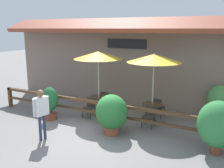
{
  "coord_description": "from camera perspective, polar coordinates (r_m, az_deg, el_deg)",
  "views": [
    {
      "loc": [
        4.55,
        -6.98,
        3.71
      ],
      "look_at": [
        0.24,
        1.37,
        1.62
      ],
      "focal_mm": 40.0,
      "sensor_mm": 36.0,
      "label": 1
    }
  ],
  "objects": [
    {
      "name": "ground_plane",
      "position": [
        9.12,
        -5.37,
        -11.5
      ],
      "size": [
        60.0,
        60.0,
        0.0
      ],
      "primitive_type": "plane",
      "color": "slate"
    },
    {
      "name": "building_facade",
      "position": [
        12.08,
        5.0,
        5.17
      ],
      "size": [
        14.28,
        1.49,
        4.23
      ],
      "color": "gray",
      "rests_on": "ground"
    },
    {
      "name": "patio_railing",
      "position": [
        9.7,
        -2.1,
        -5.54
      ],
      "size": [
        10.4,
        0.14,
        0.95
      ],
      "color": "brown",
      "rests_on": "ground"
    },
    {
      "name": "patio_umbrella_near",
      "position": [
        10.8,
        -3.18,
        6.57
      ],
      "size": [
        2.13,
        2.13,
        2.79
      ],
      "color": "#B7B2A8",
      "rests_on": "ground"
    },
    {
      "name": "dining_table_near",
      "position": [
        11.18,
        -3.05,
        -3.65
      ],
      "size": [
        0.8,
        0.8,
        0.75
      ],
      "color": "#4C3826",
      "rests_on": "ground"
    },
    {
      "name": "chair_near_streetside",
      "position": [
        10.72,
        -5.17,
        -5.13
      ],
      "size": [
        0.42,
        0.42,
        0.83
      ],
      "rotation": [
        0.0,
        0.0,
        -0.0
      ],
      "color": "#332D28",
      "rests_on": "ground"
    },
    {
      "name": "chair_near_wallside",
      "position": [
        11.79,
        -1.58,
        -3.45
      ],
      "size": [
        0.51,
        0.51,
        0.83
      ],
      "rotation": [
        0.0,
        0.0,
        3.4
      ],
      "color": "#332D28",
      "rests_on": "ground"
    },
    {
      "name": "patio_umbrella_middle",
      "position": [
        9.83,
        9.59,
        5.83
      ],
      "size": [
        2.13,
        2.13,
        2.79
      ],
      "color": "#B7B2A8",
      "rests_on": "ground"
    },
    {
      "name": "dining_table_middle",
      "position": [
        10.25,
        9.18,
        -5.32
      ],
      "size": [
        0.8,
        0.8,
        0.75
      ],
      "color": "#4C3826",
      "rests_on": "ground"
    },
    {
      "name": "chair_middle_streetside",
      "position": [
        9.72,
        8.46,
        -7.11
      ],
      "size": [
        0.42,
        0.42,
        0.83
      ],
      "rotation": [
        0.0,
        0.0,
        0.0
      ],
      "color": "#332D28",
      "rests_on": "ground"
    },
    {
      "name": "chair_middle_wallside",
      "position": [
        10.82,
        10.47,
        -5.13
      ],
      "size": [
        0.46,
        0.46,
        0.83
      ],
      "rotation": [
        0.0,
        0.0,
        3.03
      ],
      "color": "#332D28",
      "rests_on": "ground"
    },
    {
      "name": "potted_plant_corner_fern",
      "position": [
        8.87,
        -0.07,
        -6.65
      ],
      "size": [
        1.16,
        1.05,
        1.46
      ],
      "color": "#9E4C33",
      "rests_on": "ground"
    },
    {
      "name": "potted_plant_small_flowering",
      "position": [
        10.6,
        -13.96,
        -3.91
      ],
      "size": [
        0.7,
        0.63,
        1.37
      ],
      "color": "brown",
      "rests_on": "ground"
    },
    {
      "name": "potted_plant_entrance_palm",
      "position": [
        8.1,
        23.07,
        -8.59
      ],
      "size": [
        1.21,
        1.09,
        1.66
      ],
      "color": "brown",
      "rests_on": "ground"
    },
    {
      "name": "potted_plant_tall_tropical",
      "position": [
        10.9,
        23.33,
        -3.29
      ],
      "size": [
        0.96,
        0.86,
        1.53
      ],
      "color": "#9E4C33",
      "rests_on": "ground"
    },
    {
      "name": "pedestrian",
      "position": [
        8.65,
        -15.89,
        -5.32
      ],
      "size": [
        0.32,
        0.6,
        1.75
      ],
      "rotation": [
        0.0,
        0.0,
        -1.8
      ],
      "color": "#2D334C",
      "rests_on": "ground"
    }
  ]
}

